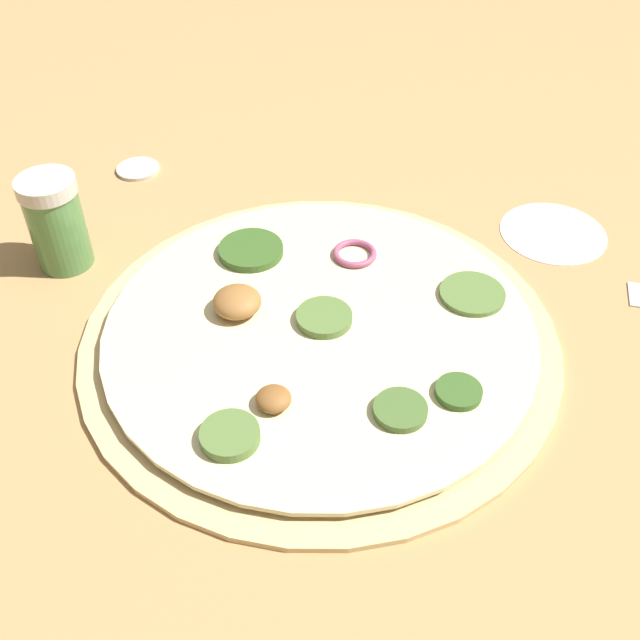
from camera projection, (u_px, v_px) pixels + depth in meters
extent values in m
plane|color=tan|center=(320.00, 339.00, 0.57)|extent=(3.00, 3.00, 0.00)
cylinder|color=#D6B77A|center=(320.00, 335.00, 0.56)|extent=(0.36, 0.36, 0.01)
cylinder|color=beige|center=(320.00, 328.00, 0.56)|extent=(0.32, 0.32, 0.00)
cylinder|color=#567538|center=(320.00, 316.00, 0.56)|extent=(0.04, 0.04, 0.01)
cylinder|color=#47662D|center=(400.00, 410.00, 0.49)|extent=(0.04, 0.04, 0.01)
cylinder|color=#567538|center=(472.00, 294.00, 0.58)|extent=(0.05, 0.05, 0.00)
torus|color=#A34C70|center=(355.00, 253.00, 0.62)|extent=(0.04, 0.04, 0.01)
ellipsoid|color=#996633|center=(237.00, 302.00, 0.56)|extent=(0.04, 0.04, 0.02)
cylinder|color=#385B23|center=(459.00, 392.00, 0.51)|extent=(0.03, 0.03, 0.01)
cylinder|color=#567538|center=(236.00, 438.00, 0.48)|extent=(0.04, 0.04, 0.01)
ellipsoid|color=brown|center=(273.00, 399.00, 0.50)|extent=(0.02, 0.02, 0.01)
cylinder|color=#385B23|center=(251.00, 250.00, 0.62)|extent=(0.05, 0.05, 0.01)
cylinder|color=#4C7F42|center=(58.00, 229.00, 0.61)|extent=(0.05, 0.05, 0.07)
cylinder|color=beige|center=(46.00, 186.00, 0.59)|extent=(0.05, 0.05, 0.01)
cylinder|color=beige|center=(138.00, 167.00, 0.74)|extent=(0.04, 0.04, 0.01)
cylinder|color=white|center=(553.00, 233.00, 0.67)|extent=(0.09, 0.09, 0.00)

